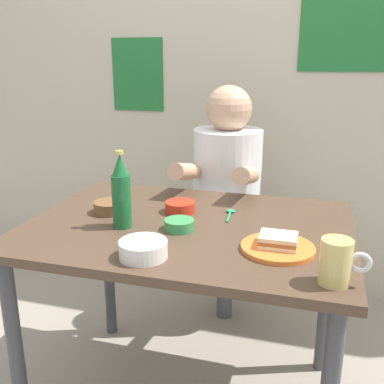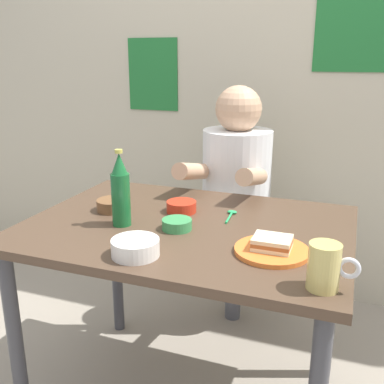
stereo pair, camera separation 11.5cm
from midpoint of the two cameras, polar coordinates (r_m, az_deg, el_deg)
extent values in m
cube|color=#BCB299|center=(2.46, 9.87, 16.86)|extent=(4.40, 0.08, 2.60)
cube|color=#1E6B2D|center=(2.38, 22.49, 20.74)|extent=(0.43, 0.01, 0.57)
cube|color=#1E6B2D|center=(2.60, -3.70, 14.65)|extent=(0.30, 0.01, 0.39)
cube|color=#4C3828|center=(1.55, 1.48, -4.60)|extent=(1.10, 0.80, 0.03)
cylinder|color=#3F3F44|center=(1.69, -19.58, -18.02)|extent=(0.05, 0.05, 0.71)
cylinder|color=#3F3F44|center=(2.17, -8.10, -8.90)|extent=(0.05, 0.05, 0.71)
cylinder|color=#3F3F44|center=(1.95, 18.97, -12.89)|extent=(0.05, 0.05, 0.71)
cylinder|color=#4C4C51|center=(2.32, 6.73, -11.18)|extent=(0.08, 0.08, 0.41)
cylinder|color=brown|center=(2.22, 6.93, -6.06)|extent=(0.34, 0.34, 0.04)
cylinder|color=white|center=(2.13, 7.19, 0.89)|extent=(0.32, 0.32, 0.52)
sphere|color=tan|center=(2.06, 7.56, 10.41)|extent=(0.21, 0.21, 0.21)
cylinder|color=tan|center=(1.90, 1.75, 2.63)|extent=(0.07, 0.31, 0.14)
cylinder|color=tan|center=(1.84, 9.46, 1.90)|extent=(0.07, 0.31, 0.14)
cylinder|color=orange|center=(1.35, 12.52, -7.33)|extent=(0.22, 0.22, 0.01)
cube|color=beige|center=(1.35, 12.55, -6.83)|extent=(0.11, 0.09, 0.01)
cube|color=#9E592D|center=(1.34, 12.58, -6.36)|extent=(0.11, 0.09, 0.01)
cube|color=beige|center=(1.34, 12.62, -5.89)|extent=(0.11, 0.09, 0.01)
cylinder|color=#D1BC66|center=(1.17, 19.15, -9.00)|extent=(0.08, 0.08, 0.12)
torus|color=silver|center=(1.17, 22.04, -9.01)|extent=(0.06, 0.01, 0.06)
cylinder|color=#19602D|center=(1.52, -6.90, -1.00)|extent=(0.06, 0.06, 0.18)
cone|color=#19602D|center=(1.48, -7.07, 3.59)|extent=(0.05, 0.05, 0.07)
cylinder|color=#BFB74C|center=(1.48, -7.13, 5.14)|extent=(0.03, 0.03, 0.01)
cylinder|color=brown|center=(1.69, -8.12, -1.67)|extent=(0.12, 0.12, 0.04)
cylinder|color=brown|center=(1.68, -8.13, -1.37)|extent=(0.10, 0.10, 0.02)
cylinder|color=silver|center=(1.30, -4.70, -7.08)|extent=(0.14, 0.14, 0.05)
cylinder|color=tan|center=(1.30, -4.72, -6.64)|extent=(0.11, 0.11, 0.02)
cylinder|color=red|center=(1.65, 0.63, -1.90)|extent=(0.11, 0.11, 0.04)
cylinder|color=#A33521|center=(1.65, 0.63, -1.61)|extent=(0.09, 0.09, 0.02)
cylinder|color=#388C4C|center=(1.49, 0.27, -4.16)|extent=(0.10, 0.10, 0.03)
cylinder|color=#5B643A|center=(1.49, 0.27, -3.88)|extent=(0.08, 0.08, 0.02)
cylinder|color=#26A559|center=(1.60, 6.79, -3.27)|extent=(0.02, 0.11, 0.01)
ellipsoid|color=#26A559|center=(1.65, 7.11, -2.56)|extent=(0.04, 0.02, 0.01)
camera|label=1|loc=(0.06, -87.89, 0.64)|focal=41.96mm
camera|label=2|loc=(0.06, 92.11, -0.64)|focal=41.96mm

